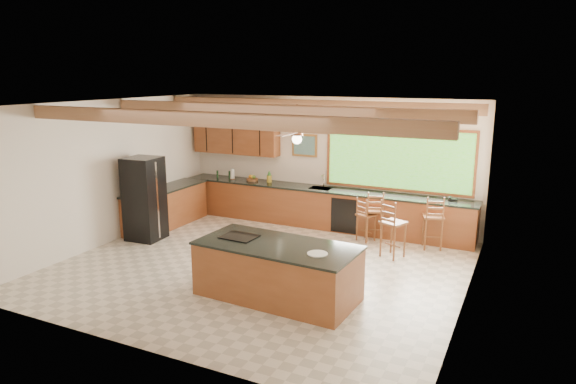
% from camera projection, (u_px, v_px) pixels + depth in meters
% --- Properties ---
extents(ground, '(7.20, 7.20, 0.00)m').
position_uv_depth(ground, '(261.00, 267.00, 9.55)').
color(ground, beige).
rests_on(ground, ground).
extents(room_shell, '(7.27, 6.54, 3.02)m').
position_uv_depth(room_shell, '(268.00, 144.00, 9.70)').
color(room_shell, beige).
rests_on(room_shell, ground).
extents(counter_run, '(7.12, 3.10, 1.22)m').
position_uv_depth(counter_run, '(282.00, 207.00, 12.01)').
color(counter_run, brown).
rests_on(counter_run, ground).
extents(island, '(2.62, 1.34, 0.91)m').
position_uv_depth(island, '(277.00, 271.00, 8.18)').
color(island, brown).
rests_on(island, ground).
extents(refrigerator, '(0.74, 0.72, 1.79)m').
position_uv_depth(refrigerator, '(145.00, 199.00, 10.99)').
color(refrigerator, black).
rests_on(refrigerator, ground).
extents(bar_stool_a, '(0.51, 0.51, 1.10)m').
position_uv_depth(bar_stool_a, '(374.00, 211.00, 10.90)').
color(bar_stool_a, brown).
rests_on(bar_stool_a, ground).
extents(bar_stool_b, '(0.55, 0.55, 1.16)m').
position_uv_depth(bar_stool_b, '(393.00, 224.00, 9.88)').
color(bar_stool_b, brown).
rests_on(bar_stool_b, ground).
extents(bar_stool_c, '(0.45, 0.45, 0.95)m').
position_uv_depth(bar_stool_c, '(366.00, 216.00, 10.89)').
color(bar_stool_c, brown).
rests_on(bar_stool_c, ground).
extents(bar_stool_d, '(0.51, 0.51, 1.13)m').
position_uv_depth(bar_stool_d, '(433.00, 218.00, 10.38)').
color(bar_stool_d, brown).
rests_on(bar_stool_d, ground).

